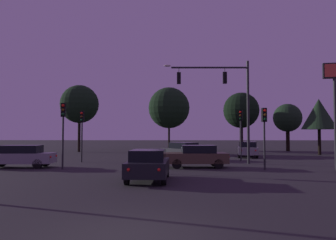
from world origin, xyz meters
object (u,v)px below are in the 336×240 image
(traffic_light_median, at_px, (63,122))
(car_parked_lot, at_px, (184,151))
(store_sign_illuminated, at_px, (335,91))
(tree_left_far, at_px, (319,114))
(traffic_light_corner_right, at_px, (82,126))
(car_crossing_right, at_px, (197,156))
(tree_center_horizon, at_px, (79,104))
(car_crossing_left, at_px, (20,156))
(tree_lot_edge, at_px, (169,108))
(traffic_light_corner_left, at_px, (264,126))
(traffic_signal_mast_arm, at_px, (225,93))
(car_far_lane, at_px, (247,149))
(tree_behind_sign, at_px, (288,118))
(tree_right_cluster, at_px, (241,110))
(traffic_light_far_side, at_px, (241,125))
(car_nearside_lane, at_px, (148,164))

(traffic_light_median, distance_m, car_parked_lot, 11.56)
(store_sign_illuminated, relative_size, tree_left_far, 1.12)
(traffic_light_corner_right, bearing_deg, car_crossing_right, -23.62)
(car_parked_lot, xyz_separation_m, tree_center_horizon, (-13.06, 11.92, 5.28))
(car_crossing_left, distance_m, tree_lot_edge, 27.21)
(car_crossing_right, bearing_deg, car_parked_lot, 96.05)
(traffic_light_corner_left, bearing_deg, car_crossing_right, 163.19)
(car_crossing_right, height_order, car_parked_lot, same)
(traffic_light_median, bearing_deg, traffic_signal_mast_arm, 20.42)
(car_crossing_left, distance_m, car_far_lane, 20.54)
(tree_behind_sign, height_order, tree_lot_edge, tree_lot_edge)
(traffic_light_median, bearing_deg, traffic_light_corner_left, 0.17)
(traffic_light_median, relative_size, car_parked_lot, 0.97)
(car_crossing_right, distance_m, tree_lot_edge, 25.20)
(tree_center_horizon, height_order, tree_right_cluster, tree_center_horizon)
(traffic_light_far_side, distance_m, car_crossing_left, 17.26)
(traffic_light_corner_right, bearing_deg, car_parked_lot, 17.63)
(car_nearside_lane, bearing_deg, store_sign_illuminated, 23.45)
(tree_right_cluster, bearing_deg, store_sign_illuminated, -82.86)
(traffic_light_corner_left, relative_size, traffic_light_far_side, 0.92)
(tree_center_horizon, bearing_deg, traffic_light_corner_left, -47.76)
(tree_right_cluster, bearing_deg, traffic_light_far_side, -101.53)
(tree_right_cluster, bearing_deg, car_nearside_lane, -111.46)
(traffic_light_corner_left, bearing_deg, traffic_light_corner_right, 158.48)
(tree_behind_sign, height_order, tree_center_horizon, tree_center_horizon)
(traffic_signal_mast_arm, distance_m, car_far_lane, 9.20)
(tree_left_far, distance_m, tree_center_horizon, 28.52)
(tree_lot_edge, bearing_deg, tree_behind_sign, -11.57)
(traffic_light_median, distance_m, car_nearside_lane, 8.09)
(tree_left_far, bearing_deg, traffic_light_far_side, -140.86)
(traffic_light_median, bearing_deg, car_parked_lot, 44.66)
(traffic_light_median, relative_size, tree_center_horizon, 0.51)
(car_nearside_lane, height_order, tree_behind_sign, tree_behind_sign)
(traffic_light_far_side, relative_size, tree_left_far, 0.70)
(traffic_light_far_side, bearing_deg, car_far_lane, 71.41)
(traffic_light_far_side, distance_m, car_far_lane, 5.41)
(tree_behind_sign, bearing_deg, store_sign_illuminated, -101.64)
(car_parked_lot, bearing_deg, tree_right_cluster, 55.89)
(traffic_light_corner_left, bearing_deg, car_nearside_lane, -144.73)
(car_far_lane, height_order, tree_right_cluster, tree_right_cluster)
(traffic_light_median, distance_m, tree_lot_edge, 26.76)
(traffic_light_corner_right, xyz_separation_m, tree_lot_edge, (6.62, 20.54, 3.12))
(traffic_signal_mast_arm, xyz_separation_m, traffic_light_far_side, (1.66, 2.57, -2.41))
(traffic_light_corner_left, relative_size, tree_lot_edge, 0.44)
(car_nearside_lane, bearing_deg, traffic_light_far_side, 59.65)
(car_crossing_left, distance_m, store_sign_illuminated, 21.27)
(traffic_light_far_side, bearing_deg, car_crossing_left, -160.14)
(store_sign_illuminated, bearing_deg, traffic_light_corner_right, 163.77)
(store_sign_illuminated, relative_size, tree_behind_sign, 1.09)
(traffic_light_median, xyz_separation_m, traffic_light_far_side, (12.83, 6.73, 0.01))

